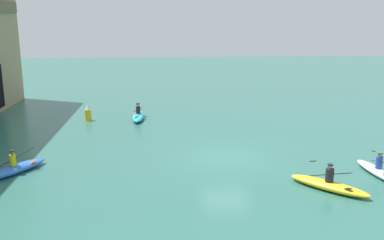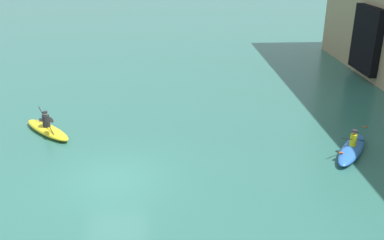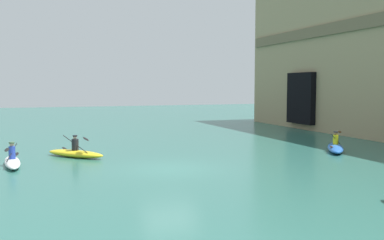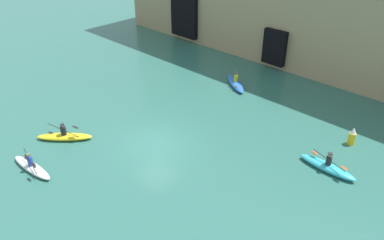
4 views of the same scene
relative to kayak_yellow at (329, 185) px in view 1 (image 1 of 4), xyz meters
The scene contains 6 objects.
ground_plane 5.96m from the kayak_yellow, 38.58° to the left, with size 120.00×120.00×0.00m, color #2D665B.
kayak_yellow is the anchor object (origin of this frame).
kayak_blue 14.35m from the kayak_yellow, 77.95° to the left, with size 3.39×2.71×1.15m.
kayak_cyan 16.31m from the kayak_yellow, 32.31° to the left, with size 3.41×0.89×1.17m.
kayak_white 3.32m from the kayak_yellow, 62.94° to the right, with size 3.46×1.00×1.12m.
marker_buoy 18.33m from the kayak_yellow, 41.99° to the left, with size 0.45×0.45×1.22m.
Camera 1 is at (-21.22, 3.36, 7.12)m, focal length 40.00 mm.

